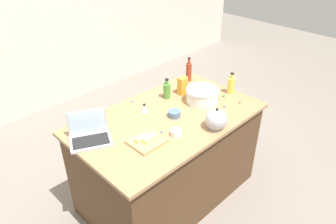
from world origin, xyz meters
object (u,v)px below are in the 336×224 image
Objects in this scene: bottle_oil at (231,85)px; candy_bag at (183,86)px; bottle_soy at (189,71)px; butter_stick_left at (150,139)px; kitchen_timer at (144,108)px; ramekin_small at (176,133)px; mixing_bowl_large at (202,95)px; ramekin_medium at (174,114)px; kettle at (216,120)px; laptop at (90,134)px; cutting_board at (147,141)px; butter_stick_right at (142,138)px; bottle_olive at (167,90)px.

bottle_oil reaches higher than candy_bag.
bottle_soy is 1.14m from butter_stick_left.
bottle_soy is at bearing 11.39° from kitchen_timer.
kitchen_timer is at bearing 83.13° from ramekin_small.
mixing_bowl_large is 0.37m from ramekin_medium.
bottle_oil is 0.64m from kettle.
kitchen_timer is (-0.13, 0.24, 0.01)m from ramekin_medium.
butter_stick_left is at bearing 161.84° from ramekin_small.
laptop is 0.46m from butter_stick_left.
cutting_board is at bearing 154.34° from kettle.
ramekin_medium is (0.40, 0.13, -0.01)m from butter_stick_left.
kettle is at bearing -23.92° from butter_stick_left.
bottle_oil reaches higher than mixing_bowl_large.
candy_bag is at bearing 33.86° from ramekin_medium.
kettle is 2.77× the size of kitchen_timer.
bottle_soy is 1.15m from butter_stick_right.
mixing_bowl_large is at bearing -87.10° from candy_bag.
kettle is (-0.25, -0.36, 0.01)m from mixing_bowl_large.
bottle_oil is 1.10m from butter_stick_left.
ramekin_medium is 0.63× the size of candy_bag.
bottle_oil is (0.08, -0.47, -0.02)m from bottle_soy.
bottle_oil is at bearing -12.59° from laptop.
butter_stick_right is 0.45m from ramekin_medium.
cutting_board is 0.44m from kitchen_timer.
bottle_olive is 0.64m from kettle.
ramekin_medium reaches higher than cutting_board.
butter_stick_left is 1.43× the size of kitchen_timer.
kettle is 2.01× the size of ramekin_medium.
kettle reaches higher than kitchen_timer.
ramekin_small is (-0.30, 0.16, -0.06)m from kettle.
mixing_bowl_large reaches higher than cutting_board.
laptop is 3.41× the size of butter_stick_right.
mixing_bowl_large is 1.53× the size of bottle_olive.
laptop is at bearing 161.89° from ramekin_medium.
laptop is 0.73m from ramekin_medium.
kettle reaches higher than candy_bag.
bottle_soy is 1.13m from cutting_board.
laptop is 1.09m from mixing_bowl_large.
butter_stick_left is at bearing -50.25° from laptop.
kitchen_timer reaches higher than ramekin_medium.
bottle_soy is at bearing 27.15° from butter_stick_left.
kettle is 0.82× the size of cutting_board.
cutting_board is 2.37× the size of butter_stick_left.
kettle is 0.38m from ramekin_medium.
butter_stick_left is at bearing -126.11° from kitchen_timer.
butter_stick_right is at bearing 153.63° from kettle.
kitchen_timer is at bearing -172.43° from bottle_olive.
bottle_oil is at bearing -6.79° from ramekin_medium.
kettle is 0.34m from ramekin_small.
mixing_bowl_large is 0.34m from bottle_oil.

